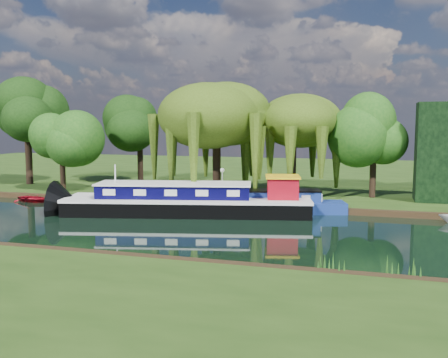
% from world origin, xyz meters
% --- Properties ---
extents(ground, '(120.00, 120.00, 0.00)m').
position_xyz_m(ground, '(0.00, 0.00, 0.00)').
color(ground, black).
extents(far_bank, '(120.00, 52.00, 0.45)m').
position_xyz_m(far_bank, '(0.00, 34.00, 0.23)').
color(far_bank, '#1F3A10').
rests_on(far_bank, ground).
extents(dutch_barge, '(18.71, 8.11, 3.85)m').
position_xyz_m(dutch_barge, '(-0.38, 4.93, 0.95)').
color(dutch_barge, black).
rests_on(dutch_barge, ground).
extents(narrowboat, '(13.08, 5.76, 1.90)m').
position_xyz_m(narrowboat, '(4.48, 6.98, 0.68)').
color(narrowboat, navy).
rests_on(narrowboat, ground).
extents(red_dinghy, '(3.83, 3.20, 0.68)m').
position_xyz_m(red_dinghy, '(-15.50, 6.69, 0.00)').
color(red_dinghy, maroon).
rests_on(red_dinghy, ground).
extents(willow_left, '(7.80, 7.80, 9.34)m').
position_xyz_m(willow_left, '(-0.33, 11.51, 7.24)').
color(willow_left, black).
rests_on(willow_left, far_bank).
extents(willow_right, '(6.59, 6.59, 8.02)m').
position_xyz_m(willow_right, '(5.91, 13.68, 6.30)').
color(willow_right, black).
rests_on(willow_right, far_bank).
extents(tree_far_left, '(4.49, 4.49, 7.24)m').
position_xyz_m(tree_far_left, '(-14.85, 10.13, 5.41)').
color(tree_far_left, black).
rests_on(tree_far_left, far_bank).
extents(tree_far_back, '(5.91, 5.91, 9.93)m').
position_xyz_m(tree_far_back, '(-21.69, 14.22, 7.37)').
color(tree_far_back, black).
rests_on(tree_far_back, far_bank).
extents(tree_far_mid, '(5.15, 5.15, 8.43)m').
position_xyz_m(tree_far_mid, '(-10.71, 17.84, 6.27)').
color(tree_far_mid, black).
rests_on(tree_far_mid, far_bank).
extents(tree_far_right, '(4.68, 4.68, 7.65)m').
position_xyz_m(tree_far_right, '(12.70, 14.62, 5.72)').
color(tree_far_right, black).
rests_on(tree_far_right, far_bank).
extents(lamppost, '(0.36, 0.36, 2.56)m').
position_xyz_m(lamppost, '(0.50, 10.50, 2.42)').
color(lamppost, silver).
rests_on(lamppost, far_bank).
extents(mooring_posts, '(19.16, 0.16, 1.00)m').
position_xyz_m(mooring_posts, '(-0.50, 8.40, 0.95)').
color(mooring_posts, silver).
rests_on(mooring_posts, far_bank).
extents(reeds_near, '(33.70, 1.50, 1.10)m').
position_xyz_m(reeds_near, '(6.87, -7.57, 0.55)').
color(reeds_near, '#1A5015').
rests_on(reeds_near, ground).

